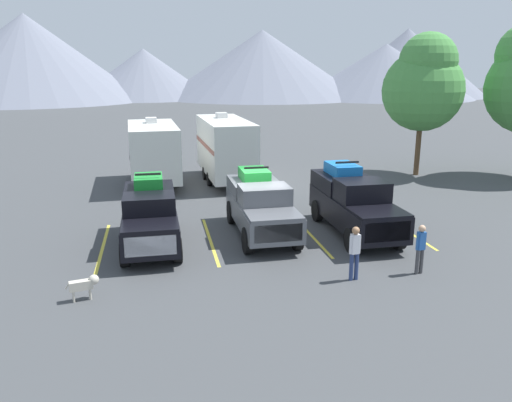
{
  "coord_description": "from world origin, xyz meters",
  "views": [
    {
      "loc": [
        -3.85,
        -19.0,
        6.49
      ],
      "look_at": [
        0.0,
        0.42,
        1.2
      ],
      "focal_mm": 35.64,
      "sensor_mm": 36.0,
      "label": 1
    }
  ],
  "objects": [
    {
      "name": "camper_trailer_b",
      "position": [
        0.01,
        9.44,
        2.03
      ],
      "size": [
        2.68,
        8.16,
        3.86
      ],
      "color": "silver",
      "rests_on": "ground"
    },
    {
      "name": "tree_a",
      "position": [
        11.75,
        9.0,
        5.47
      ],
      "size": [
        4.75,
        4.75,
        8.38
      ],
      "color": "brown",
      "rests_on": "ground"
    },
    {
      "name": "dog",
      "position": [
        -6.02,
        -4.95,
        0.47
      ],
      "size": [
        0.93,
        0.41,
        0.71
      ],
      "color": "beige",
      "rests_on": "ground"
    },
    {
      "name": "mountain_ridge",
      "position": [
        4.23,
        86.2,
        6.87
      ],
      "size": [
        139.59,
        45.58,
        15.79
      ],
      "color": "slate",
      "rests_on": "ground"
    },
    {
      "name": "lot_stripe_b",
      "position": [
        -1.99,
        -0.58,
        0.0
      ],
      "size": [
        0.12,
        5.5,
        0.01
      ],
      "primitive_type": "cube",
      "color": "gold",
      "rests_on": "ground"
    },
    {
      "name": "lot_stripe_a",
      "position": [
        -5.97,
        -0.58,
        0.0
      ],
      "size": [
        0.12,
        5.5,
        0.01
      ],
      "primitive_type": "cube",
      "color": "gold",
      "rests_on": "ground"
    },
    {
      "name": "pickup_truck_a",
      "position": [
        -4.2,
        -0.57,
        1.16
      ],
      "size": [
        2.08,
        5.31,
        2.56
      ],
      "color": "black",
      "rests_on": "ground"
    },
    {
      "name": "pickup_truck_b",
      "position": [
        0.07,
        -0.13,
        1.19
      ],
      "size": [
        2.14,
        5.47,
        2.56
      ],
      "color": "#595B60",
      "rests_on": "ground"
    },
    {
      "name": "person_b",
      "position": [
        4.26,
        -5.08,
        0.94
      ],
      "size": [
        0.36,
        0.23,
        1.63
      ],
      "color": "#3F3F42",
      "rests_on": "ground"
    },
    {
      "name": "camper_trailer_a",
      "position": [
        -4.01,
        9.4,
        1.94
      ],
      "size": [
        2.84,
        7.32,
        3.67
      ],
      "color": "silver",
      "rests_on": "ground"
    },
    {
      "name": "pickup_truck_c",
      "position": [
        3.74,
        -0.64,
        1.26
      ],
      "size": [
        2.12,
        5.76,
        2.73
      ],
      "color": "black",
      "rests_on": "ground"
    },
    {
      "name": "lot_stripe_c",
      "position": [
        1.99,
        -0.58,
        0.0
      ],
      "size": [
        0.12,
        5.5,
        0.01
      ],
      "primitive_type": "cube",
      "color": "gold",
      "rests_on": "ground"
    },
    {
      "name": "lot_stripe_d",
      "position": [
        5.97,
        -0.58,
        0.0
      ],
      "size": [
        0.12,
        5.5,
        0.01
      ],
      "primitive_type": "cube",
      "color": "gold",
      "rests_on": "ground"
    },
    {
      "name": "person_a",
      "position": [
        2.01,
        -5.14,
        1.0
      ],
      "size": [
        0.38,
        0.24,
        1.74
      ],
      "color": "navy",
      "rests_on": "ground"
    },
    {
      "name": "ground_plane",
      "position": [
        0.0,
        0.0,
        0.0
      ],
      "size": [
        240.0,
        240.0,
        0.0
      ],
      "primitive_type": "plane",
      "color": "#3F4244"
    }
  ]
}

